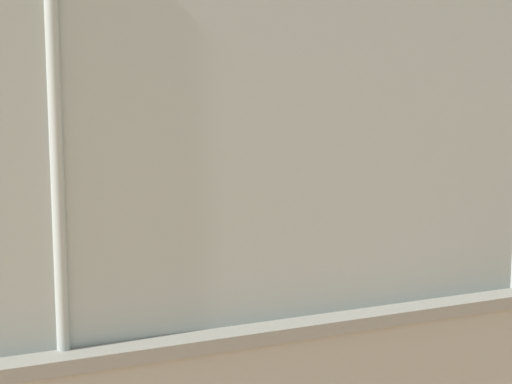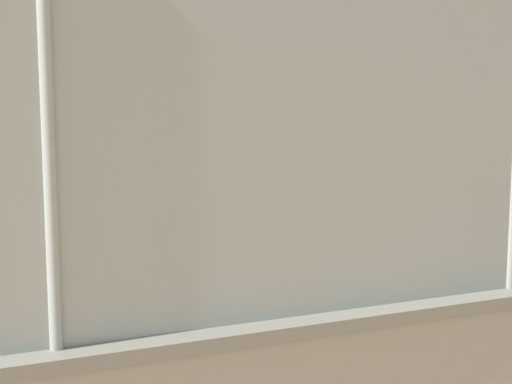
% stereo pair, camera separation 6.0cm
% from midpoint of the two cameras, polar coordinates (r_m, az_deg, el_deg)
% --- Properties ---
extents(ground_plane, '(260.00, 260.00, 0.00)m').
position_cam_midpoint_polar(ground_plane, '(17.72, -15.48, -1.96)').
color(ground_plane, tan).
extents(player_foreground_swinging, '(0.98, 0.91, 1.52)m').
position_cam_midpoint_polar(player_foreground_swinging, '(18.13, -18.52, 0.98)').
color(player_foreground_swinging, '#B2B2B2').
rests_on(player_foreground_swinging, ground_plane).
extents(player_near_wall_returning, '(0.72, 0.91, 1.57)m').
position_cam_midpoint_polar(player_near_wall_returning, '(12.81, -11.49, -1.30)').
color(player_near_wall_returning, navy).
rests_on(player_near_wall_returning, ground_plane).
extents(player_crossing_court, '(0.75, 1.03, 1.59)m').
position_cam_midpoint_polar(player_crossing_court, '(17.31, 5.17, 1.19)').
color(player_crossing_court, '#591919').
rests_on(player_crossing_court, ground_plane).
extents(sports_ball, '(0.13, 0.13, 0.13)m').
position_cam_midpoint_polar(sports_ball, '(15.67, -19.10, 1.27)').
color(sports_ball, orange).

